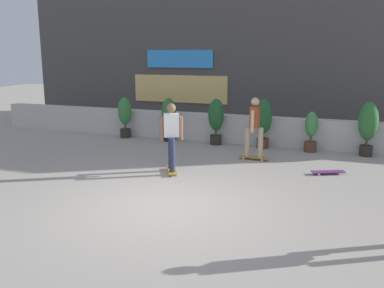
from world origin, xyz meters
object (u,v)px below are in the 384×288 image
Objects in this scene: potted_plant_4 at (311,131)px; potted_plant_1 at (169,116)px; potted_plant_0 at (125,115)px; potted_plant_5 at (368,124)px; potted_plant_3 at (263,120)px; skater_by_wall_left at (171,135)px; skateboard_near_camera at (328,172)px; skater_by_wall_right at (254,126)px; potted_plant_2 at (216,118)px.

potted_plant_1 is at bearing -180.00° from potted_plant_4.
potted_plant_0 is 0.89× the size of potted_plant_5.
potted_plant_3 is 0.89× the size of skater_by_wall_left.
skateboard_near_camera is at bearing -18.65° from potted_plant_0.
potted_plant_1 is at bearing 113.99° from skater_by_wall_left.
potted_plant_0 is at bearing 180.00° from potted_plant_5.
potted_plant_1 is 4.51m from potted_plant_4.
skater_by_wall_right reaches higher than potted_plant_3.
skater_by_wall_left is at bearing -142.67° from potted_plant_5.
skater_by_wall_right is at bearing -88.64° from potted_plant_3.
potted_plant_3 is (4.73, -0.00, 0.09)m from potted_plant_0.
skater_by_wall_right is 2.09× the size of skateboard_near_camera.
potted_plant_3 is 1.86× the size of skateboard_near_camera.
potted_plant_3 reaches higher than potted_plant_2.
skateboard_near_camera is at bearing -32.96° from potted_plant_2.
potted_plant_1 is 3.76m from skater_by_wall_left.
potted_plant_3 is 1.50m from skater_by_wall_right.
potted_plant_0 is 0.95× the size of potted_plant_2.
potted_plant_3 is at bearing 0.00° from potted_plant_1.
potted_plant_1 is 3.10m from potted_plant_3.
potted_plant_0 is at bearing 180.00° from potted_plant_2.
potted_plant_5 is at bearing 0.00° from potted_plant_2.
potted_plant_2 is (3.23, -0.00, 0.06)m from potted_plant_0.
potted_plant_1 is at bearing 180.00° from potted_plant_3.
potted_plant_0 is at bearing 180.00° from potted_plant_3.
potted_plant_4 is at bearing 47.42° from skater_by_wall_right.
skater_by_wall_left is 3.87m from skateboard_near_camera.
potted_plant_4 is 2.05m from skater_by_wall_right.
potted_plant_3 is at bearing -180.00° from potted_plant_5.
potted_plant_1 is 3.48m from skater_by_wall_right.
potted_plant_4 is at bearing 0.00° from potted_plant_0.
potted_plant_5 reaches higher than potted_plant_2.
potted_plant_5 is (7.66, 0.00, 0.12)m from potted_plant_0.
potted_plant_1 is 1.76× the size of skateboard_near_camera.
potted_plant_4 is 1.55m from potted_plant_5.
potted_plant_0 is 7.66m from potted_plant_5.
potted_plant_0 is 1.70× the size of skateboard_near_camera.
skater_by_wall_left is (-2.98, -3.43, 0.31)m from potted_plant_4.
potted_plant_3 is at bearing -0.00° from potted_plant_0.
skateboard_near_camera is at bearing -48.43° from potted_plant_3.
skateboard_near_camera is (1.98, -0.78, -0.88)m from skater_by_wall_right.
potted_plant_4 is (1.41, 0.00, -0.25)m from potted_plant_3.
potted_plant_3 is 0.89× the size of skater_by_wall_right.
potted_plant_5 reaches higher than potted_plant_0.
potted_plant_0 is 4.73m from potted_plant_3.
skater_by_wall_left is 2.09× the size of skateboard_near_camera.
potted_plant_1 is at bearing 180.00° from potted_plant_2.
potted_plant_4 is 4.56m from skater_by_wall_left.
skater_by_wall_left is 2.52m from skater_by_wall_right.
skater_by_wall_left is at bearing -66.01° from potted_plant_1.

